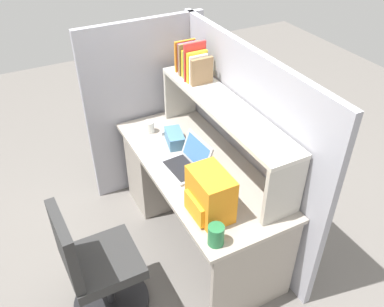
% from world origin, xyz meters
% --- Properties ---
extents(ground_plane, '(8.00, 8.00, 0.00)m').
position_xyz_m(ground_plane, '(0.00, 0.00, 0.00)').
color(ground_plane, slate).
extents(desk, '(1.60, 0.70, 0.73)m').
position_xyz_m(desk, '(-0.39, 0.00, 0.40)').
color(desk, '#AAA093').
rests_on(desk, ground_plane).
extents(cubicle_partition_rear, '(1.84, 0.05, 1.55)m').
position_xyz_m(cubicle_partition_rear, '(0.00, 0.38, 0.78)').
color(cubicle_partition_rear, '#9E9EA8').
rests_on(cubicle_partition_rear, ground_plane).
extents(cubicle_partition_left, '(0.05, 1.06, 1.55)m').
position_xyz_m(cubicle_partition_left, '(-0.85, -0.05, 0.78)').
color(cubicle_partition_left, '#9E9EA8').
rests_on(cubicle_partition_left, ground_plane).
extents(overhead_hutch, '(1.44, 0.28, 0.45)m').
position_xyz_m(overhead_hutch, '(0.00, 0.20, 1.08)').
color(overhead_hutch, '#BCB7AC').
rests_on(overhead_hutch, desk).
extents(reference_books_on_shelf, '(0.30, 0.19, 0.29)m').
position_xyz_m(reference_books_on_shelf, '(-0.47, 0.20, 1.30)').
color(reference_books_on_shelf, orange).
rests_on(reference_books_on_shelf, overhead_hutch).
extents(laptop, '(0.33, 0.29, 0.22)m').
position_xyz_m(laptop, '(-0.00, -0.08, 0.78)').
color(laptop, '#B7BABF').
rests_on(laptop, desk).
extents(backpack, '(0.30, 0.23, 0.31)m').
position_xyz_m(backpack, '(0.46, -0.17, 0.88)').
color(backpack, orange).
rests_on(backpack, desk).
extents(computer_mouse, '(0.08, 0.11, 0.03)m').
position_xyz_m(computer_mouse, '(-0.49, -0.03, 0.75)').
color(computer_mouse, silver).
rests_on(computer_mouse, desk).
extents(paper_cup, '(0.08, 0.08, 0.10)m').
position_xyz_m(paper_cup, '(-0.57, -0.14, 0.78)').
color(paper_cup, white).
rests_on(paper_cup, desk).
extents(tissue_box, '(0.24, 0.17, 0.10)m').
position_xyz_m(tissue_box, '(-0.32, -0.03, 0.78)').
color(tissue_box, teal).
rests_on(tissue_box, desk).
extents(snack_canister, '(0.10, 0.10, 0.13)m').
position_xyz_m(snack_canister, '(0.69, -0.25, 0.80)').
color(snack_canister, '#26723F').
rests_on(snack_canister, desk).
extents(office_chair, '(0.52, 0.52, 0.93)m').
position_xyz_m(office_chair, '(0.30, -0.89, 0.39)').
color(office_chair, black).
rests_on(office_chair, ground_plane).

